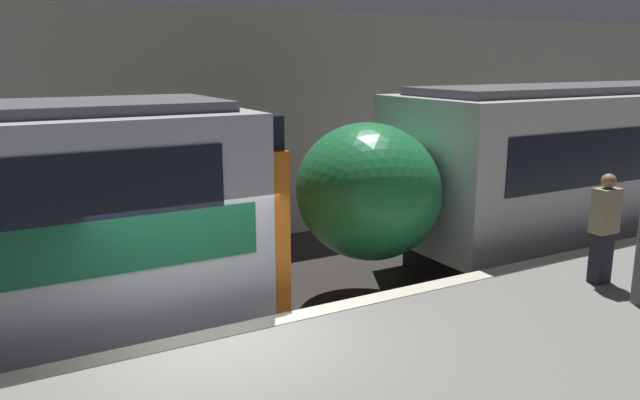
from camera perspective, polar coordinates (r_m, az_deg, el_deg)
station_rear_barrier at (r=13.75m, az=-19.64°, el=5.44°), size 50.00×0.15×5.34m
person_waiting at (r=9.75m, az=24.53°, el=-2.19°), size 0.38×0.24×1.60m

